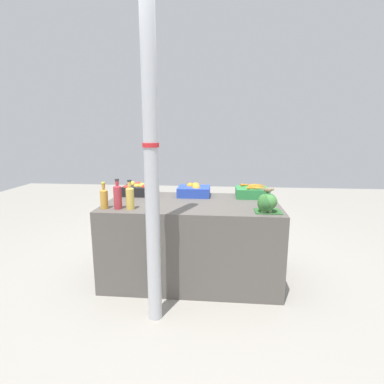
{
  "coord_description": "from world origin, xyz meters",
  "views": [
    {
      "loc": [
        0.26,
        -2.8,
        1.45
      ],
      "look_at": [
        0.0,
        0.0,
        0.87
      ],
      "focal_mm": 28.0,
      "sensor_mm": 36.0,
      "label": 1
    }
  ],
  "objects_px": {
    "juice_bottle_golden": "(130,197)",
    "sparrow_bird": "(268,190)",
    "support_pole": "(151,158)",
    "apple_crate": "(139,189)",
    "broccoli_pile": "(267,203)",
    "juice_bottle_ruby": "(118,196)",
    "orange_crate": "(194,190)",
    "juice_bottle_amber": "(104,198)",
    "carrot_crate": "(252,192)"
  },
  "relations": [
    {
      "from": "support_pole",
      "to": "juice_bottle_golden",
      "type": "distance_m",
      "value": 0.62
    },
    {
      "from": "support_pole",
      "to": "carrot_crate",
      "type": "bearing_deg",
      "value": 50.09
    },
    {
      "from": "sparrow_bird",
      "to": "broccoli_pile",
      "type": "bearing_deg",
      "value": -74.76
    },
    {
      "from": "broccoli_pile",
      "to": "orange_crate",
      "type": "bearing_deg",
      "value": 137.55
    },
    {
      "from": "support_pole",
      "to": "juice_bottle_ruby",
      "type": "relative_size",
      "value": 9.43
    },
    {
      "from": "apple_crate",
      "to": "juice_bottle_amber",
      "type": "height_order",
      "value": "juice_bottle_amber"
    },
    {
      "from": "carrot_crate",
      "to": "juice_bottle_golden",
      "type": "bearing_deg",
      "value": -152.14
    },
    {
      "from": "juice_bottle_amber",
      "to": "carrot_crate",
      "type": "bearing_deg",
      "value": 23.59
    },
    {
      "from": "apple_crate",
      "to": "orange_crate",
      "type": "distance_m",
      "value": 0.59
    },
    {
      "from": "carrot_crate",
      "to": "apple_crate",
      "type": "bearing_deg",
      "value": 179.79
    },
    {
      "from": "apple_crate",
      "to": "juice_bottle_amber",
      "type": "xyz_separation_m",
      "value": [
        -0.16,
        -0.6,
        0.04
      ]
    },
    {
      "from": "apple_crate",
      "to": "juice_bottle_ruby",
      "type": "relative_size",
      "value": 1.24
    },
    {
      "from": "broccoli_pile",
      "to": "apple_crate",
      "type": "bearing_deg",
      "value": 154.17
    },
    {
      "from": "sparrow_bird",
      "to": "juice_bottle_ruby",
      "type": "bearing_deg",
      "value": -146.48
    },
    {
      "from": "juice_bottle_golden",
      "to": "apple_crate",
      "type": "bearing_deg",
      "value": 97.63
    },
    {
      "from": "sparrow_bird",
      "to": "carrot_crate",
      "type": "bearing_deg",
      "value": 129.29
    },
    {
      "from": "support_pole",
      "to": "orange_crate",
      "type": "height_order",
      "value": "support_pole"
    },
    {
      "from": "carrot_crate",
      "to": "sparrow_bird",
      "type": "bearing_deg",
      "value": -83.32
    },
    {
      "from": "broccoli_pile",
      "to": "juice_bottle_golden",
      "type": "distance_m",
      "value": 1.18
    },
    {
      "from": "sparrow_bird",
      "to": "orange_crate",
      "type": "bearing_deg",
      "value": 172.16
    },
    {
      "from": "orange_crate",
      "to": "juice_bottle_ruby",
      "type": "height_order",
      "value": "juice_bottle_ruby"
    },
    {
      "from": "juice_bottle_ruby",
      "to": "orange_crate",
      "type": "bearing_deg",
      "value": 43.72
    },
    {
      "from": "juice_bottle_ruby",
      "to": "juice_bottle_golden",
      "type": "distance_m",
      "value": 0.11
    },
    {
      "from": "carrot_crate",
      "to": "orange_crate",
      "type": "bearing_deg",
      "value": 179.63
    },
    {
      "from": "support_pole",
      "to": "juice_bottle_amber",
      "type": "bearing_deg",
      "value": 142.77
    },
    {
      "from": "carrot_crate",
      "to": "broccoli_pile",
      "type": "relative_size",
      "value": 1.51
    },
    {
      "from": "support_pole",
      "to": "apple_crate",
      "type": "relative_size",
      "value": 7.58
    },
    {
      "from": "juice_bottle_ruby",
      "to": "juice_bottle_golden",
      "type": "bearing_deg",
      "value": -0.0
    },
    {
      "from": "juice_bottle_ruby",
      "to": "juice_bottle_golden",
      "type": "relative_size",
      "value": 1.03
    },
    {
      "from": "juice_bottle_amber",
      "to": "sparrow_bird",
      "type": "relative_size",
      "value": 1.96
    },
    {
      "from": "orange_crate",
      "to": "juice_bottle_amber",
      "type": "bearing_deg",
      "value": -141.45
    },
    {
      "from": "apple_crate",
      "to": "sparrow_bird",
      "type": "xyz_separation_m",
      "value": [
        1.26,
        -0.57,
        0.13
      ]
    },
    {
      "from": "support_pole",
      "to": "juice_bottle_amber",
      "type": "xyz_separation_m",
      "value": [
        -0.53,
        0.4,
        -0.39
      ]
    },
    {
      "from": "apple_crate",
      "to": "sparrow_bird",
      "type": "distance_m",
      "value": 1.4
    },
    {
      "from": "juice_bottle_golden",
      "to": "sparrow_bird",
      "type": "height_order",
      "value": "juice_bottle_golden"
    },
    {
      "from": "juice_bottle_golden",
      "to": "carrot_crate",
      "type": "bearing_deg",
      "value": 27.86
    },
    {
      "from": "support_pole",
      "to": "orange_crate",
      "type": "distance_m",
      "value": 1.11
    },
    {
      "from": "juice_bottle_ruby",
      "to": "broccoli_pile",
      "type": "bearing_deg",
      "value": -0.53
    },
    {
      "from": "apple_crate",
      "to": "broccoli_pile",
      "type": "bearing_deg",
      "value": -25.83
    },
    {
      "from": "apple_crate",
      "to": "sparrow_bird",
      "type": "bearing_deg",
      "value": -24.44
    },
    {
      "from": "apple_crate",
      "to": "juice_bottle_golden",
      "type": "height_order",
      "value": "juice_bottle_golden"
    },
    {
      "from": "sparrow_bird",
      "to": "support_pole",
      "type": "bearing_deg",
      "value": -122.26
    },
    {
      "from": "apple_crate",
      "to": "juice_bottle_ruby",
      "type": "xyz_separation_m",
      "value": [
        -0.03,
        -0.6,
        0.05
      ]
    },
    {
      "from": "orange_crate",
      "to": "juice_bottle_ruby",
      "type": "distance_m",
      "value": 0.86
    },
    {
      "from": "juice_bottle_golden",
      "to": "sparrow_bird",
      "type": "distance_m",
      "value": 1.19
    },
    {
      "from": "broccoli_pile",
      "to": "juice_bottle_ruby",
      "type": "distance_m",
      "value": 1.29
    },
    {
      "from": "apple_crate",
      "to": "juice_bottle_amber",
      "type": "relative_size",
      "value": 1.41
    },
    {
      "from": "orange_crate",
      "to": "broccoli_pile",
      "type": "height_order",
      "value": "broccoli_pile"
    },
    {
      "from": "orange_crate",
      "to": "juice_bottle_golden",
      "type": "relative_size",
      "value": 1.28
    },
    {
      "from": "juice_bottle_amber",
      "to": "juice_bottle_golden",
      "type": "bearing_deg",
      "value": 0.0
    }
  ]
}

